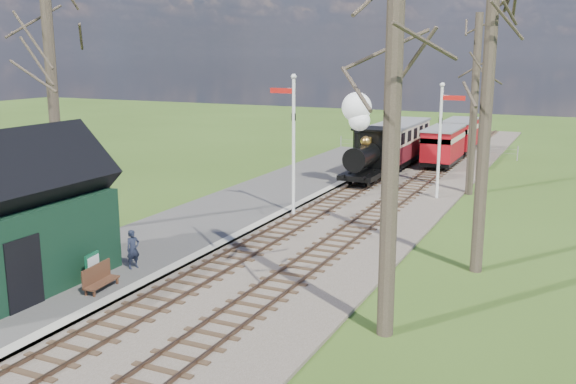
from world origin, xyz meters
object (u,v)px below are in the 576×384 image
(locomotive, at_px, (367,144))
(coach, at_px, (398,142))
(bench, at_px, (99,278))
(semaphore_near, at_px, (292,135))
(sign_board, at_px, (93,269))
(semaphore_far, at_px, (442,132))
(station_shed, at_px, (10,221))
(person, at_px, (133,249))
(red_carriage_b, at_px, (460,136))
(red_carriage_a, at_px, (443,146))

(locomotive, bearing_deg, coach, 89.89)
(coach, height_order, bench, coach)
(semaphore_near, distance_m, bench, 11.51)
(locomotive, relative_size, sign_board, 5.04)
(semaphore_near, distance_m, sign_board, 11.28)
(semaphore_far, height_order, coach, semaphore_far)
(sign_board, bearing_deg, semaphore_near, 81.21)
(sign_board, relative_size, bench, 0.72)
(semaphore_far, distance_m, bench, 18.39)
(station_shed, bearing_deg, sign_board, 33.65)
(person, bearing_deg, red_carriage_b, 12.58)
(semaphore_far, distance_m, person, 16.64)
(station_shed, xyz_separation_m, semaphore_far, (8.67, 18.00, 1.08))
(semaphore_near, xyz_separation_m, semaphore_far, (5.14, 6.00, -0.27))
(locomotive, xyz_separation_m, coach, (0.01, 6.07, -0.61))
(semaphore_far, height_order, locomotive, semaphore_far)
(semaphore_far, distance_m, sign_board, 18.29)
(station_shed, distance_m, red_carriage_a, 28.09)
(semaphore_far, bearing_deg, coach, 118.48)
(semaphore_far, xyz_separation_m, red_carriage_a, (-1.77, 9.22, -1.94))
(semaphore_far, relative_size, locomotive, 1.16)
(station_shed, relative_size, red_carriage_a, 1.33)
(station_shed, bearing_deg, person, 55.61)
(semaphore_far, relative_size, sign_board, 5.85)
(station_shed, relative_size, semaphore_near, 1.01)
(coach, xyz_separation_m, sign_board, (-2.43, -24.82, -0.96))
(station_shed, bearing_deg, locomotive, 77.90)
(coach, distance_m, person, 23.23)
(locomotive, bearing_deg, sign_board, -97.36)
(red_carriage_b, xyz_separation_m, sign_board, (-5.03, -31.48, -0.72))
(coach, relative_size, red_carriage_a, 1.66)
(station_shed, relative_size, coach, 0.80)
(sign_board, bearing_deg, locomotive, 82.64)
(semaphore_far, height_order, person, semaphore_far)
(locomotive, height_order, coach, locomotive)
(semaphore_near, height_order, person, semaphore_near)
(locomotive, height_order, red_carriage_b, locomotive)
(coach, bearing_deg, bench, -94.50)
(person, bearing_deg, semaphore_near, 12.43)
(red_carriage_b, bearing_deg, person, -99.30)
(semaphore_near, xyz_separation_m, person, (-1.50, -9.05, -2.78))
(bench, distance_m, person, 2.03)
(bench, relative_size, person, 1.06)
(station_shed, distance_m, coach, 26.42)
(semaphore_near, distance_m, semaphore_far, 7.91)
(station_shed, xyz_separation_m, bench, (2.32, 0.97, -1.71))
(red_carriage_a, relative_size, red_carriage_b, 1.00)
(station_shed, xyz_separation_m, coach, (4.30, 26.06, -0.62))
(station_shed, height_order, coach, station_shed)
(bench, height_order, person, person)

